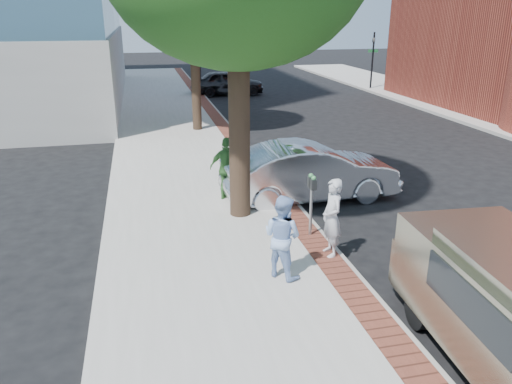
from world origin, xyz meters
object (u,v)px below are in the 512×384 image
object	(u,v)px
person_gray	(332,218)
sedan_silver	(310,172)
parking_meter	(312,192)
person_green	(228,169)
person_officer	(282,236)
bg_car	(227,83)

from	to	relation	value
person_gray	sedan_silver	bearing A→B (deg)	167.42
parking_meter	person_green	size ratio (longest dim) A/B	0.85
person_officer	bg_car	world-z (taller)	person_officer
bg_car	sedan_silver	bearing A→B (deg)	177.29
person_officer	bg_car	xyz separation A→B (m)	(3.06, 23.54, -0.19)
person_gray	bg_car	bearing A→B (deg)	174.94
person_gray	person_officer	distance (m)	1.39
parking_meter	sedan_silver	xyz separation A→B (m)	(0.88, 2.62, -0.39)
parking_meter	person_green	xyz separation A→B (m)	(-1.44, 2.80, -0.19)
person_green	bg_car	distance (m)	19.39
person_green	bg_car	xyz separation A→B (m)	(3.34, 19.10, -0.23)
person_green	bg_car	size ratio (longest dim) A/B	0.38
parking_meter	person_green	distance (m)	3.15
parking_meter	person_gray	xyz separation A→B (m)	(0.10, -1.04, -0.21)
parking_meter	person_gray	world-z (taller)	person_gray
bg_car	person_green	bearing A→B (deg)	170.42
person_green	sedan_silver	size ratio (longest dim) A/B	0.35
person_gray	sedan_silver	xyz separation A→B (m)	(0.78, 3.66, -0.19)
person_green	sedan_silver	xyz separation A→B (m)	(2.31, -0.18, -0.21)
parking_meter	person_gray	bearing A→B (deg)	-84.67
parking_meter	bg_car	distance (m)	21.99
person_officer	sedan_silver	distance (m)	4.73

